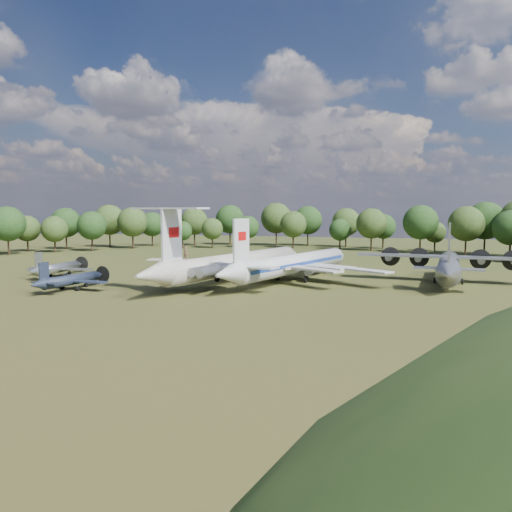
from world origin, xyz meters
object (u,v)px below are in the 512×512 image
(person_on_il62, at_px, (186,253))
(small_prop_west, at_px, (71,282))
(tu104_jet, at_px, (295,267))
(an12_transport, at_px, (449,270))
(il62_airliner, at_px, (237,267))
(small_prop_northwest, at_px, (58,270))

(person_on_il62, bearing_deg, small_prop_west, 27.30)
(small_prop_west, bearing_deg, tu104_jet, 39.23)
(small_prop_west, bearing_deg, an12_transport, 30.08)
(small_prop_west, bearing_deg, il62_airliner, 43.47)
(tu104_jet, height_order, an12_transport, tu104_jet)
(il62_airliner, bearing_deg, an12_transport, 28.20)
(tu104_jet, xyz_separation_m, person_on_il62, (-12.71, -16.87, 3.56))
(tu104_jet, relative_size, small_prop_west, 2.86)
(il62_airliner, height_order, small_prop_west, il62_airliner)
(small_prop_west, height_order, small_prop_northwest, small_prop_northwest)
(tu104_jet, relative_size, person_on_il62, 23.91)
(small_prop_northwest, xyz_separation_m, person_on_il62, (29.88, -9.63, 4.64))
(il62_airliner, distance_m, an12_transport, 35.51)
(tu104_jet, bearing_deg, il62_airliner, -141.97)
(tu104_jet, relative_size, small_prop_northwest, 2.75)
(tu104_jet, xyz_separation_m, small_prop_northwest, (-42.58, -7.25, -1.08))
(an12_transport, xyz_separation_m, small_prop_west, (-55.87, -24.38, -1.05))
(il62_airliner, relative_size, an12_transport, 1.47)
(small_prop_northwest, bearing_deg, tu104_jet, 6.54)
(an12_transport, bearing_deg, person_on_il62, -145.42)
(an12_transport, relative_size, person_on_il62, 17.55)
(small_prop_west, bearing_deg, person_on_il62, 15.33)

